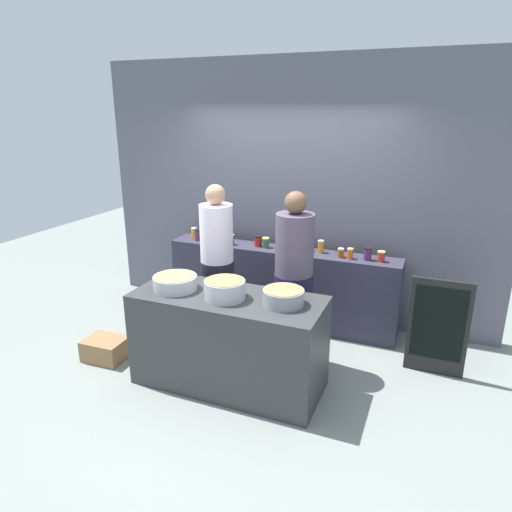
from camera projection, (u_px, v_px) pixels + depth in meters
ground at (243, 367)px, 4.54m from camera, size 12.00×12.00×0.00m
storefront_wall at (292, 193)px, 5.36m from camera, size 4.80×0.12×3.00m
display_shelf at (280, 286)px, 5.37m from camera, size 2.70×0.36×0.91m
prep_table at (229, 341)px, 4.15m from camera, size 1.70×0.70×0.88m
preserve_jar_0 at (194, 232)px, 5.69m from camera, size 0.07×0.07×0.12m
preserve_jar_1 at (198, 235)px, 5.56m from camera, size 0.09×0.09×0.14m
preserve_jar_2 at (214, 236)px, 5.50m from camera, size 0.08×0.08×0.14m
preserve_jar_3 at (221, 238)px, 5.45m from camera, size 0.08×0.08×0.12m
preserve_jar_4 at (231, 239)px, 5.39m from camera, size 0.07×0.07×0.12m
preserve_jar_5 at (258, 241)px, 5.33m from camera, size 0.09×0.09×0.12m
preserve_jar_6 at (266, 243)px, 5.27m from camera, size 0.08×0.08×0.12m
preserve_jar_7 at (279, 242)px, 5.26m from camera, size 0.08×0.08×0.13m
preserve_jar_8 at (287, 244)px, 5.18m from camera, size 0.08×0.08×0.14m
preserve_jar_9 at (306, 246)px, 5.14m from camera, size 0.09×0.09×0.12m
preserve_jar_10 at (321, 246)px, 5.09m from camera, size 0.07×0.07×0.14m
preserve_jar_11 at (341, 253)px, 4.93m from camera, size 0.07×0.07×0.10m
preserve_jar_12 at (350, 253)px, 4.88m from camera, size 0.07×0.07×0.11m
preserve_jar_13 at (368, 254)px, 4.84m from camera, size 0.09×0.09×0.14m
preserve_jar_14 at (381, 256)px, 4.79m from camera, size 0.08×0.08×0.11m
cooking_pot_left at (175, 282)px, 4.15m from camera, size 0.40×0.40×0.13m
cooking_pot_center at (225, 289)px, 3.94m from camera, size 0.35×0.35×0.17m
cooking_pot_right at (283, 297)px, 3.82m from camera, size 0.35×0.35×0.14m
cook_with_tongs at (218, 276)px, 4.74m from camera, size 0.35×0.35×1.74m
cook_in_cap at (293, 290)px, 4.38m from camera, size 0.37×0.37×1.74m
bread_crate at (106, 349)px, 4.66m from camera, size 0.42×0.33×0.22m
chalkboard_sign at (438, 327)px, 4.30m from camera, size 0.54×0.05×0.96m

